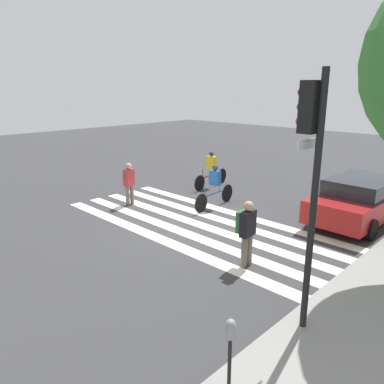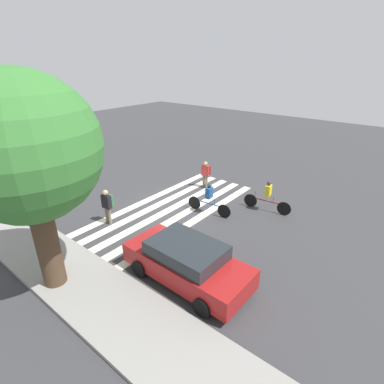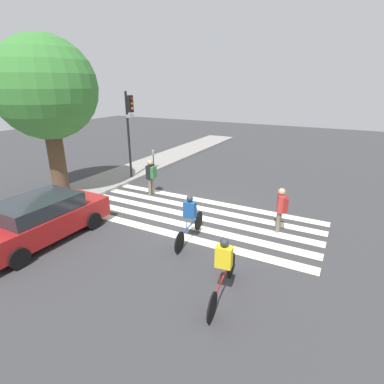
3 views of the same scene
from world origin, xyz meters
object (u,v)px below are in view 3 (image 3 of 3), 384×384
traffic_light (129,120)px  pedestrian_child_with_backpack (281,207)px  cyclist_near_curb (223,266)px  car_parked_far_curb (40,219)px  pedestrian_adult_tall_backpack (151,174)px  cyclist_mid_street (190,217)px  parking_meter (153,155)px  street_tree (46,90)px

traffic_light → pedestrian_child_with_backpack: 9.28m
cyclist_near_curb → pedestrian_child_with_backpack: bearing=-13.1°
traffic_light → car_parked_far_curb: traffic_light is taller
pedestrian_adult_tall_backpack → cyclist_mid_street: (-3.12, -3.77, -0.14)m
car_parked_far_curb → parking_meter: bearing=11.2°
traffic_light → cyclist_near_curb: 10.86m
pedestrian_adult_tall_backpack → traffic_light: bearing=52.1°
street_tree → car_parked_far_curb: street_tree is taller
pedestrian_adult_tall_backpack → street_tree: bearing=113.2°
parking_meter → cyclist_near_curb: size_ratio=0.52×
cyclist_near_curb → car_parked_far_curb: bearing=84.7°
traffic_light → car_parked_far_curb: size_ratio=1.01×
traffic_light → pedestrian_adult_tall_backpack: bearing=-122.7°
parking_meter → cyclist_mid_street: 9.11m
traffic_light → pedestrian_adult_tall_backpack: size_ratio=2.74×
pedestrian_adult_tall_backpack → parking_meter: bearing=28.3°
street_tree → pedestrian_child_with_backpack: (1.04, -10.15, -3.86)m
parking_meter → traffic_light: bearing=-177.5°
traffic_light → parking_meter: 3.17m
car_parked_far_curb → cyclist_near_curb: bearing=-87.5°
car_parked_far_curb → pedestrian_adult_tall_backpack: bearing=-7.0°
cyclist_near_curb → street_tree: bearing=64.9°
pedestrian_adult_tall_backpack → car_parked_far_curb: bearing=166.8°
cyclist_near_curb → car_parked_far_curb: size_ratio=0.53×
traffic_light → street_tree: street_tree is taller
traffic_light → cyclist_near_curb: bearing=-129.6°
cyclist_near_curb → cyclist_mid_street: same height
parking_meter → car_parked_far_curb: bearing=-169.9°
cyclist_near_curb → parking_meter: bearing=36.1°
parking_meter → pedestrian_child_with_backpack: pedestrian_child_with_backpack is taller
parking_meter → street_tree: (-5.67, 1.44, 3.87)m
cyclist_near_curb → cyclist_mid_street: 3.00m
parking_meter → pedestrian_adult_tall_backpack: pedestrian_adult_tall_backpack is taller
traffic_light → pedestrian_child_with_backpack: size_ratio=2.85×
cyclist_mid_street → pedestrian_child_with_backpack: bearing=-56.8°
traffic_light → street_tree: 4.15m
pedestrian_adult_tall_backpack → pedestrian_child_with_backpack: size_ratio=1.04×
parking_meter → pedestrian_adult_tall_backpack: 4.32m
traffic_light → cyclist_mid_street: bearing=-127.2°
parking_meter → cyclist_mid_street: bearing=-137.6°
parking_meter → pedestrian_child_with_backpack: (-4.64, -8.71, 0.00)m
street_tree → pedestrian_adult_tall_backpack: (2.07, -3.82, -3.82)m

